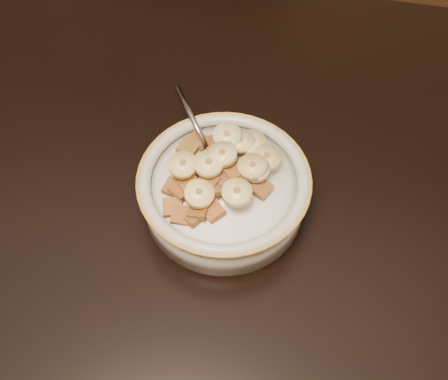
# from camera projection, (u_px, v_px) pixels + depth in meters

# --- Properties ---
(chair) EXTENTS (0.57, 0.57, 1.05)m
(chair) POSITION_uv_depth(u_px,v_px,m) (167.00, 24.00, 1.16)
(chair) COLOR black
(chair) RESTS_ON floor
(cereal_bowl) EXTENTS (0.18, 0.18, 0.04)m
(cereal_bowl) POSITION_uv_depth(u_px,v_px,m) (224.00, 194.00, 0.63)
(cereal_bowl) COLOR beige
(cereal_bowl) RESTS_ON table
(milk) EXTENTS (0.15, 0.15, 0.00)m
(milk) POSITION_uv_depth(u_px,v_px,m) (224.00, 183.00, 0.61)
(milk) COLOR white
(milk) RESTS_ON cereal_bowl
(spoon) EXTENTS (0.05, 0.05, 0.01)m
(spoon) POSITION_uv_depth(u_px,v_px,m) (213.00, 161.00, 0.62)
(spoon) COLOR #8F96A4
(spoon) RESTS_ON cereal_bowl
(cereal_square_0) EXTENTS (0.02, 0.02, 0.01)m
(cereal_square_0) POSITION_uv_depth(u_px,v_px,m) (198.00, 210.00, 0.58)
(cereal_square_0) COLOR brown
(cereal_square_0) RESTS_ON milk
(cereal_square_1) EXTENTS (0.03, 0.03, 0.01)m
(cereal_square_1) POSITION_uv_depth(u_px,v_px,m) (188.00, 148.00, 0.63)
(cereal_square_1) COLOR olive
(cereal_square_1) RESTS_ON milk
(cereal_square_2) EXTENTS (0.03, 0.03, 0.01)m
(cereal_square_2) POSITION_uv_depth(u_px,v_px,m) (261.00, 188.00, 0.59)
(cereal_square_2) COLOR brown
(cereal_square_2) RESTS_ON milk
(cereal_square_3) EXTENTS (0.02, 0.02, 0.01)m
(cereal_square_3) POSITION_uv_depth(u_px,v_px,m) (229.00, 178.00, 0.59)
(cereal_square_3) COLOR brown
(cereal_square_3) RESTS_ON milk
(cereal_square_4) EXTENTS (0.02, 0.02, 0.01)m
(cereal_square_4) POSITION_uv_depth(u_px,v_px,m) (174.00, 187.00, 0.60)
(cereal_square_4) COLOR brown
(cereal_square_4) RESTS_ON milk
(cereal_square_5) EXTENTS (0.03, 0.03, 0.01)m
(cereal_square_5) POSITION_uv_depth(u_px,v_px,m) (208.00, 182.00, 0.58)
(cereal_square_5) COLOR brown
(cereal_square_5) RESTS_ON milk
(cereal_square_6) EXTENTS (0.03, 0.03, 0.01)m
(cereal_square_6) POSITION_uv_depth(u_px,v_px,m) (212.00, 187.00, 0.58)
(cereal_square_6) COLOR brown
(cereal_square_6) RESTS_ON milk
(cereal_square_7) EXTENTS (0.02, 0.02, 0.01)m
(cereal_square_7) POSITION_uv_depth(u_px,v_px,m) (241.00, 173.00, 0.59)
(cereal_square_7) COLOR brown
(cereal_square_7) RESTS_ON milk
(cereal_square_8) EXTENTS (0.03, 0.03, 0.01)m
(cereal_square_8) POSITION_uv_depth(u_px,v_px,m) (233.00, 171.00, 0.59)
(cereal_square_8) COLOR brown
(cereal_square_8) RESTS_ON milk
(cereal_square_9) EXTENTS (0.03, 0.03, 0.01)m
(cereal_square_9) POSITION_uv_depth(u_px,v_px,m) (245.00, 175.00, 0.59)
(cereal_square_9) COLOR brown
(cereal_square_9) RESTS_ON milk
(cereal_square_10) EXTENTS (0.03, 0.03, 0.01)m
(cereal_square_10) POSITION_uv_depth(u_px,v_px,m) (193.00, 217.00, 0.58)
(cereal_square_10) COLOR brown
(cereal_square_10) RESTS_ON milk
(cereal_square_11) EXTENTS (0.03, 0.03, 0.01)m
(cereal_square_11) POSITION_uv_depth(u_px,v_px,m) (214.00, 153.00, 0.61)
(cereal_square_11) COLOR brown
(cereal_square_11) RESTS_ON milk
(cereal_square_12) EXTENTS (0.03, 0.02, 0.01)m
(cereal_square_12) POSITION_uv_depth(u_px,v_px,m) (254.00, 162.00, 0.61)
(cereal_square_12) COLOR brown
(cereal_square_12) RESTS_ON milk
(cereal_square_13) EXTENTS (0.02, 0.03, 0.01)m
(cereal_square_13) POSITION_uv_depth(u_px,v_px,m) (172.00, 207.00, 0.58)
(cereal_square_13) COLOR brown
(cereal_square_13) RESTS_ON milk
(cereal_square_14) EXTENTS (0.03, 0.03, 0.01)m
(cereal_square_14) POSITION_uv_depth(u_px,v_px,m) (233.00, 141.00, 0.64)
(cereal_square_14) COLOR #9C682D
(cereal_square_14) RESTS_ON milk
(cereal_square_15) EXTENTS (0.03, 0.03, 0.01)m
(cereal_square_15) POSITION_uv_depth(u_px,v_px,m) (186.00, 173.00, 0.60)
(cereal_square_15) COLOR brown
(cereal_square_15) RESTS_ON milk
(cereal_square_16) EXTENTS (0.03, 0.03, 0.01)m
(cereal_square_16) POSITION_uv_depth(u_px,v_px,m) (181.00, 190.00, 0.59)
(cereal_square_16) COLOR brown
(cereal_square_16) RESTS_ON milk
(cereal_square_17) EXTENTS (0.03, 0.03, 0.01)m
(cereal_square_17) POSITION_uv_depth(u_px,v_px,m) (222.00, 147.00, 0.62)
(cereal_square_17) COLOR brown
(cereal_square_17) RESTS_ON milk
(cereal_square_18) EXTENTS (0.03, 0.03, 0.01)m
(cereal_square_18) POSITION_uv_depth(u_px,v_px,m) (209.00, 145.00, 0.63)
(cereal_square_18) COLOR brown
(cereal_square_18) RESTS_ON milk
(cereal_square_19) EXTENTS (0.03, 0.03, 0.01)m
(cereal_square_19) POSITION_uv_depth(u_px,v_px,m) (213.00, 210.00, 0.58)
(cereal_square_19) COLOR brown
(cereal_square_19) RESTS_ON milk
(cereal_square_20) EXTENTS (0.02, 0.02, 0.01)m
(cereal_square_20) POSITION_uv_depth(u_px,v_px,m) (248.00, 166.00, 0.60)
(cereal_square_20) COLOR brown
(cereal_square_20) RESTS_ON milk
(cereal_square_21) EXTENTS (0.03, 0.03, 0.01)m
(cereal_square_21) POSITION_uv_depth(u_px,v_px,m) (187.00, 181.00, 0.59)
(cereal_square_21) COLOR brown
(cereal_square_21) RESTS_ON milk
(cereal_square_22) EXTENTS (0.03, 0.03, 0.01)m
(cereal_square_22) POSITION_uv_depth(u_px,v_px,m) (198.00, 140.00, 0.64)
(cereal_square_22) COLOR #995120
(cereal_square_22) RESTS_ON milk
(cereal_square_23) EXTENTS (0.03, 0.03, 0.01)m
(cereal_square_23) POSITION_uv_depth(u_px,v_px,m) (256.00, 143.00, 0.63)
(cereal_square_23) COLOR brown
(cereal_square_23) RESTS_ON milk
(cereal_square_24) EXTENTS (0.03, 0.03, 0.01)m
(cereal_square_24) POSITION_uv_depth(u_px,v_px,m) (193.00, 191.00, 0.59)
(cereal_square_24) COLOR brown
(cereal_square_24) RESTS_ON milk
(cereal_square_25) EXTENTS (0.02, 0.02, 0.01)m
(cereal_square_25) POSITION_uv_depth(u_px,v_px,m) (181.00, 215.00, 0.58)
(cereal_square_25) COLOR brown
(cereal_square_25) RESTS_ON milk
(banana_slice_0) EXTENTS (0.04, 0.04, 0.01)m
(banana_slice_0) POSITION_uv_depth(u_px,v_px,m) (252.00, 143.00, 0.62)
(banana_slice_0) COLOR #E0C979
(banana_slice_0) RESTS_ON milk
(banana_slice_1) EXTENTS (0.04, 0.04, 0.01)m
(banana_slice_1) POSITION_uv_depth(u_px,v_px,m) (267.00, 158.00, 0.60)
(banana_slice_1) COLOR #E0D585
(banana_slice_1) RESTS_ON milk
(banana_slice_2) EXTENTS (0.04, 0.04, 0.01)m
(banana_slice_2) POSITION_uv_depth(u_px,v_px,m) (183.00, 165.00, 0.59)
(banana_slice_2) COLOR #F4E184
(banana_slice_2) RESTS_ON milk
(banana_slice_3) EXTENTS (0.04, 0.04, 0.02)m
(banana_slice_3) POSITION_uv_depth(u_px,v_px,m) (255.00, 169.00, 0.59)
(banana_slice_3) COLOR #E7CE85
(banana_slice_3) RESTS_ON milk
(banana_slice_4) EXTENTS (0.03, 0.03, 0.01)m
(banana_slice_4) POSITION_uv_depth(u_px,v_px,m) (209.00, 164.00, 0.58)
(banana_slice_4) COLOR #FDEE96
(banana_slice_4) RESTS_ON milk
(banana_slice_5) EXTENTS (0.03, 0.04, 0.01)m
(banana_slice_5) POSITION_uv_depth(u_px,v_px,m) (227.00, 136.00, 0.61)
(banana_slice_5) COLOR #F8DE9A
(banana_slice_5) RESTS_ON milk
(banana_slice_6) EXTENTS (0.04, 0.04, 0.01)m
(banana_slice_6) POSITION_uv_depth(u_px,v_px,m) (240.00, 142.00, 0.62)
(banana_slice_6) COLOR beige
(banana_slice_6) RESTS_ON milk
(banana_slice_7) EXTENTS (0.04, 0.04, 0.02)m
(banana_slice_7) POSITION_uv_depth(u_px,v_px,m) (222.00, 155.00, 0.59)
(banana_slice_7) COLOR beige
(banana_slice_7) RESTS_ON milk
(banana_slice_8) EXTENTS (0.04, 0.04, 0.01)m
(banana_slice_8) POSITION_uv_depth(u_px,v_px,m) (237.00, 193.00, 0.57)
(banana_slice_8) COLOR #FDE5AB
(banana_slice_8) RESTS_ON milk
(banana_slice_9) EXTENTS (0.04, 0.04, 0.02)m
(banana_slice_9) POSITION_uv_depth(u_px,v_px,m) (199.00, 194.00, 0.57)
(banana_slice_9) COLOR #FFED86
(banana_slice_9) RESTS_ON milk
(banana_slice_10) EXTENTS (0.03, 0.03, 0.01)m
(banana_slice_10) POSITION_uv_depth(u_px,v_px,m) (252.00, 167.00, 0.59)
(banana_slice_10) COLOR #DEC370
(banana_slice_10) RESTS_ON milk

